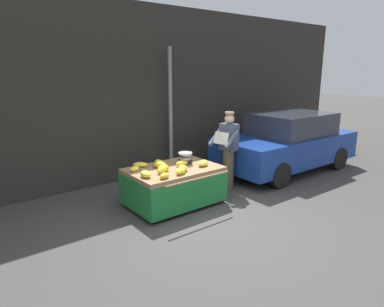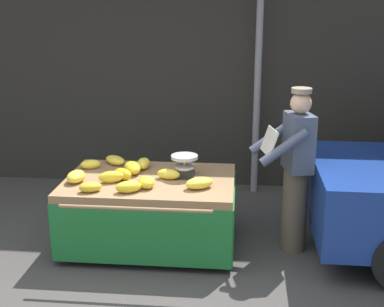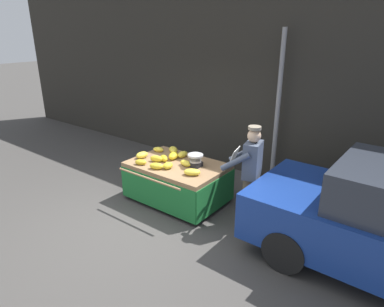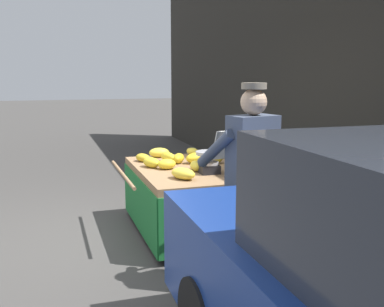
{
  "view_description": "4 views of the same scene",
  "coord_description": "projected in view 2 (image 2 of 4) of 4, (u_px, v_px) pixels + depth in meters",
  "views": [
    {
      "loc": [
        -3.61,
        -4.1,
        2.62
      ],
      "look_at": [
        0.33,
        0.96,
        1.01
      ],
      "focal_mm": 31.75,
      "sensor_mm": 36.0,
      "label": 1
    },
    {
      "loc": [
        0.9,
        -3.84,
        2.51
      ],
      "look_at": [
        0.43,
        1.0,
        1.06
      ],
      "focal_mm": 47.61,
      "sensor_mm": 36.0,
      "label": 2
    },
    {
      "loc": [
        3.69,
        -3.33,
        3.1
      ],
      "look_at": [
        0.42,
        0.96,
        1.09
      ],
      "focal_mm": 31.49,
      "sensor_mm": 36.0,
      "label": 3
    },
    {
      "loc": [
        4.71,
        -0.42,
        1.77
      ],
      "look_at": [
        0.27,
        1.02,
        0.96
      ],
      "focal_mm": 42.12,
      "sensor_mm": 36.0,
      "label": 4
    }
  ],
  "objects": [
    {
      "name": "banana_bunch_6",
      "position": [
        76.0,
        177.0,
        5.17
      ],
      "size": [
        0.19,
        0.27,
        0.12
      ],
      "primitive_type": "ellipsoid",
      "rotation": [
        0.0,
        0.0,
        3.06
      ],
      "color": "yellow",
      "rests_on": "banana_cart"
    },
    {
      "name": "street_pole",
      "position": [
        258.0,
        78.0,
        6.61
      ],
      "size": [
        0.09,
        0.09,
        3.13
      ],
      "primitive_type": "cylinder",
      "color": "gray",
      "rests_on": "ground"
    },
    {
      "name": "vendor_person",
      "position": [
        295.0,
        170.0,
        5.16
      ],
      "size": [
        0.65,
        0.6,
        1.71
      ],
      "color": "brown",
      "rests_on": "ground"
    },
    {
      "name": "ground_plane",
      "position": [
        133.0,
        300.0,
        4.46
      ],
      "size": [
        60.0,
        60.0,
        0.0
      ],
      "primitive_type": "plane",
      "color": "#423F3D"
    },
    {
      "name": "weighing_scale",
      "position": [
        184.0,
        166.0,
        5.31
      ],
      "size": [
        0.28,
        0.28,
        0.23
      ],
      "color": "black",
      "rests_on": "banana_cart"
    },
    {
      "name": "banana_bunch_5",
      "position": [
        143.0,
        164.0,
        5.59
      ],
      "size": [
        0.14,
        0.25,
        0.12
      ],
      "primitive_type": "ellipsoid",
      "rotation": [
        0.0,
        0.0,
        0.01
      ],
      "color": "yellow",
      "rests_on": "banana_cart"
    },
    {
      "name": "back_wall",
      "position": [
        176.0,
        38.0,
        6.92
      ],
      "size": [
        16.0,
        0.24,
        4.09
      ],
      "primitive_type": "cube",
      "color": "#2D2B26",
      "rests_on": "ground"
    },
    {
      "name": "banana_bunch_0",
      "position": [
        90.0,
        187.0,
        4.91
      ],
      "size": [
        0.25,
        0.21,
        0.1
      ],
      "primitive_type": "ellipsoid",
      "rotation": [
        0.0,
        0.0,
        1.99
      ],
      "color": "gold",
      "rests_on": "banana_cart"
    },
    {
      "name": "banana_bunch_1",
      "position": [
        129.0,
        187.0,
        4.89
      ],
      "size": [
        0.28,
        0.23,
        0.11
      ],
      "primitive_type": "ellipsoid",
      "rotation": [
        0.0,
        0.0,
        1.99
      ],
      "color": "yellow",
      "rests_on": "banana_cart"
    },
    {
      "name": "banana_cart",
      "position": [
        150.0,
        196.0,
        5.35
      ],
      "size": [
        1.77,
        1.39,
        0.75
      ],
      "color": "#93704C",
      "rests_on": "ground"
    },
    {
      "name": "banana_bunch_8",
      "position": [
        111.0,
        177.0,
        5.16
      ],
      "size": [
        0.28,
        0.19,
        0.12
      ],
      "primitive_type": "ellipsoid",
      "rotation": [
        0.0,
        0.0,
        1.9
      ],
      "color": "yellow",
      "rests_on": "banana_cart"
    },
    {
      "name": "banana_bunch_2",
      "position": [
        146.0,
        182.0,
        5.01
      ],
      "size": [
        0.19,
        0.23,
        0.11
      ],
      "primitive_type": "ellipsoid",
      "rotation": [
        0.0,
        0.0,
        0.16
      ],
      "color": "yellow",
      "rests_on": "banana_cart"
    },
    {
      "name": "banana_bunch_11",
      "position": [
        199.0,
        183.0,
        4.99
      ],
      "size": [
        0.33,
        0.28,
        0.11
      ],
      "primitive_type": "ellipsoid",
      "rotation": [
        0.0,
        0.0,
        2.09
      ],
      "color": "yellow",
      "rests_on": "banana_cart"
    },
    {
      "name": "banana_bunch_7",
      "position": [
        115.0,
        160.0,
        5.75
      ],
      "size": [
        0.33,
        0.32,
        0.1
      ],
      "primitive_type": "ellipsoid",
      "rotation": [
        0.0,
        0.0,
        0.83
      ],
      "color": "yellow",
      "rests_on": "banana_cart"
    },
    {
      "name": "banana_bunch_10",
      "position": [
        168.0,
        174.0,
        5.26
      ],
      "size": [
        0.26,
        0.16,
        0.11
      ],
      "primitive_type": "ellipsoid",
      "rotation": [
        0.0,
        0.0,
        1.42
      ],
      "color": "yellow",
      "rests_on": "banana_cart"
    },
    {
      "name": "banana_bunch_9",
      "position": [
        91.0,
        164.0,
        5.59
      ],
      "size": [
        0.25,
        0.18,
        0.1
      ],
      "primitive_type": "ellipsoid",
      "rotation": [
        0.0,
        0.0,
        1.93
      ],
      "color": "yellow",
      "rests_on": "banana_cart"
    },
    {
      "name": "banana_bunch_3",
      "position": [
        132.0,
        168.0,
        5.43
      ],
      "size": [
        0.27,
        0.34,
        0.13
      ],
      "primitive_type": "ellipsoid",
      "rotation": [
        0.0,
        0.0,
        0.39
      ],
      "color": "gold",
      "rests_on": "banana_cart"
    },
    {
      "name": "banana_bunch_4",
      "position": [
        123.0,
        174.0,
        5.25
      ],
      "size": [
        0.25,
        0.22,
        0.12
      ],
      "primitive_type": "ellipsoid",
      "rotation": [
        0.0,
        0.0,
        1.03
      ],
      "color": "gold",
      "rests_on": "banana_cart"
    }
  ]
}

